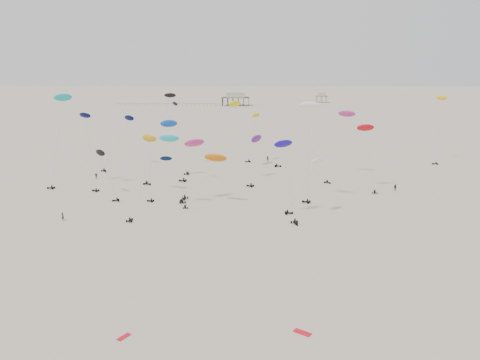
{
  "coord_description": "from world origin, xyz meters",
  "views": [
    {
      "loc": [
        2.52,
        -11.7,
        32.15
      ],
      "look_at": [
        0.0,
        88.0,
        7.0
      ],
      "focal_mm": 35.0,
      "sensor_mm": 36.0,
      "label": 1
    }
  ],
  "objects_px": {
    "pavilion_small": "(322,98)",
    "rig_4": "(123,131)",
    "pavilion_main": "(236,100)",
    "spectator_0": "(63,220)",
    "rig_0": "(286,164)",
    "rig_9": "(60,117)"
  },
  "relations": [
    {
      "from": "pavilion_small",
      "to": "spectator_0",
      "type": "relative_size",
      "value": 4.44
    },
    {
      "from": "rig_0",
      "to": "rig_9",
      "type": "distance_m",
      "value": 63.21
    },
    {
      "from": "pavilion_small",
      "to": "rig_0",
      "type": "xyz_separation_m",
      "value": [
        -50.17,
        -295.71,
        7.95
      ]
    },
    {
      "from": "rig_0",
      "to": "spectator_0",
      "type": "bearing_deg",
      "value": -10.82
    },
    {
      "from": "spectator_0",
      "to": "rig_0",
      "type": "bearing_deg",
      "value": -134.94
    },
    {
      "from": "rig_0",
      "to": "pavilion_small",
      "type": "bearing_deg",
      "value": -115.46
    },
    {
      "from": "pavilion_small",
      "to": "spectator_0",
      "type": "distance_m",
      "value": 315.1
    },
    {
      "from": "pavilion_main",
      "to": "spectator_0",
      "type": "bearing_deg",
      "value": -95.7
    },
    {
      "from": "rig_4",
      "to": "rig_9",
      "type": "relative_size",
      "value": 0.75
    },
    {
      "from": "pavilion_small",
      "to": "rig_0",
      "type": "distance_m",
      "value": 300.04
    },
    {
      "from": "pavilion_small",
      "to": "rig_0",
      "type": "height_order",
      "value": "rig_0"
    },
    {
      "from": "pavilion_small",
      "to": "rig_4",
      "type": "distance_m",
      "value": 265.7
    },
    {
      "from": "rig_4",
      "to": "pavilion_main",
      "type": "bearing_deg",
      "value": -140.69
    },
    {
      "from": "pavilion_main",
      "to": "spectator_0",
      "type": "xyz_separation_m",
      "value": [
        -26.91,
        -269.8,
        -4.22
      ]
    },
    {
      "from": "rig_0",
      "to": "spectator_0",
      "type": "xyz_separation_m",
      "value": [
        -46.74,
        -4.1,
        -11.43
      ]
    },
    {
      "from": "rig_0",
      "to": "spectator_0",
      "type": "height_order",
      "value": "rig_0"
    },
    {
      "from": "rig_9",
      "to": "spectator_0",
      "type": "height_order",
      "value": "rig_9"
    },
    {
      "from": "pavilion_main",
      "to": "rig_9",
      "type": "distance_m",
      "value": 243.64
    },
    {
      "from": "rig_4",
      "to": "spectator_0",
      "type": "bearing_deg",
      "value": 47.81
    },
    {
      "from": "pavilion_main",
      "to": "rig_0",
      "type": "xyz_separation_m",
      "value": [
        19.83,
        -265.71,
        7.21
      ]
    },
    {
      "from": "rig_4",
      "to": "spectator_0",
      "type": "xyz_separation_m",
      "value": [
        1.06,
        -52.94,
        -11.15
      ]
    },
    {
      "from": "rig_4",
      "to": "pavilion_small",
      "type": "bearing_deg",
      "value": -154.99
    }
  ]
}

